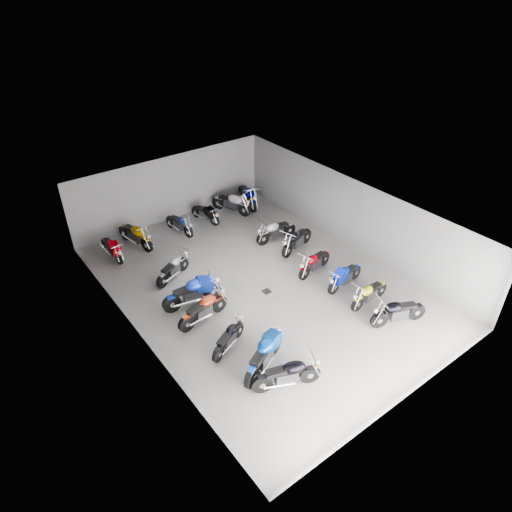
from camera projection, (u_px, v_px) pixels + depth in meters
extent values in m
plane|color=gray|center=(259.00, 285.00, 18.13)|extent=(14.00, 14.00, 0.00)
cube|color=slate|center=(171.00, 188.00, 21.90)|extent=(10.00, 0.10, 3.20)
cube|color=slate|center=(136.00, 302.00, 14.74)|extent=(0.10, 14.00, 3.20)
cube|color=slate|center=(351.00, 214.00, 19.75)|extent=(0.10, 14.00, 3.20)
cube|color=black|center=(259.00, 214.00, 16.35)|extent=(10.00, 14.00, 0.04)
cube|color=black|center=(267.00, 291.00, 17.79)|extent=(0.32, 0.32, 0.01)
cylinder|color=black|center=(310.00, 374.00, 13.86)|extent=(0.66, 0.38, 0.66)
cylinder|color=black|center=(262.00, 384.00, 13.55)|extent=(0.67, 0.40, 0.66)
cube|color=#2D2D30|center=(286.00, 377.00, 13.65)|extent=(0.74, 0.55, 0.41)
ellipsoid|color=black|center=(294.00, 367.00, 13.51)|extent=(0.81, 0.65, 0.37)
cube|color=black|center=(276.00, 372.00, 13.42)|extent=(0.69, 0.51, 0.19)
cylinder|color=black|center=(275.00, 343.00, 14.92)|extent=(0.71, 0.43, 0.71)
cylinder|color=black|center=(252.00, 377.00, 13.74)|extent=(0.72, 0.45, 0.71)
cube|color=#2D2D30|center=(264.00, 357.00, 14.27)|extent=(0.80, 0.60, 0.44)
ellipsoid|color=#073EA0|center=(268.00, 344.00, 14.25)|extent=(0.87, 0.72, 0.40)
cube|color=black|center=(259.00, 357.00, 13.83)|extent=(0.75, 0.56, 0.20)
cylinder|color=black|center=(238.00, 330.00, 15.57)|extent=(0.56, 0.34, 0.57)
cylinder|color=black|center=(218.00, 354.00, 14.63)|extent=(0.57, 0.35, 0.57)
cube|color=#2D2D30|center=(229.00, 339.00, 15.05)|extent=(0.63, 0.48, 0.35)
ellipsoid|color=black|center=(231.00, 329.00, 15.04)|extent=(0.69, 0.57, 0.32)
cube|color=black|center=(224.00, 339.00, 14.71)|extent=(0.59, 0.45, 0.16)
cylinder|color=black|center=(219.00, 304.00, 16.65)|extent=(0.67, 0.22, 0.66)
cylinder|color=black|center=(187.00, 323.00, 15.77)|extent=(0.67, 0.24, 0.66)
cube|color=#2D2D30|center=(203.00, 311.00, 16.15)|extent=(0.70, 0.40, 0.41)
ellipsoid|color=maroon|center=(207.00, 301.00, 16.10)|extent=(0.75, 0.50, 0.37)
cube|color=black|center=(195.00, 309.00, 15.80)|extent=(0.66, 0.37, 0.19)
cylinder|color=black|center=(212.00, 290.00, 17.27)|extent=(0.73, 0.24, 0.71)
cylinder|color=black|center=(172.00, 304.00, 16.61)|extent=(0.73, 0.26, 0.71)
cube|color=#2D2D30|center=(192.00, 295.00, 16.88)|extent=(0.76, 0.43, 0.45)
ellipsoid|color=#1432BA|center=(198.00, 285.00, 16.78)|extent=(0.81, 0.54, 0.40)
cube|color=black|center=(182.00, 291.00, 16.56)|extent=(0.71, 0.40, 0.20)
cylinder|color=black|center=(183.00, 264.00, 18.86)|extent=(0.59, 0.35, 0.59)
cylinder|color=black|center=(162.00, 281.00, 17.89)|extent=(0.60, 0.36, 0.59)
cube|color=#2D2D30|center=(173.00, 270.00, 18.33)|extent=(0.66, 0.49, 0.37)
ellipsoid|color=#AFAFB6|center=(175.00, 261.00, 18.31)|extent=(0.73, 0.59, 0.33)
cube|color=black|center=(168.00, 268.00, 17.97)|extent=(0.62, 0.46, 0.17)
cylinder|color=black|center=(379.00, 320.00, 15.92)|extent=(0.67, 0.35, 0.66)
cylinder|color=black|center=(416.00, 312.00, 16.28)|extent=(0.67, 0.37, 0.66)
cube|color=#2D2D30|center=(398.00, 314.00, 16.04)|extent=(0.73, 0.52, 0.41)
ellipsoid|color=black|center=(394.00, 308.00, 15.81)|extent=(0.80, 0.63, 0.37)
cube|color=black|center=(408.00, 305.00, 15.97)|extent=(0.69, 0.49, 0.19)
cylinder|color=black|center=(357.00, 304.00, 16.68)|extent=(0.60, 0.15, 0.60)
cylinder|color=black|center=(380.00, 290.00, 17.41)|extent=(0.60, 0.17, 0.60)
cube|color=#2D2D30|center=(369.00, 295.00, 17.00)|extent=(0.62, 0.31, 0.37)
ellipsoid|color=yellow|center=(367.00, 291.00, 16.72)|extent=(0.65, 0.41, 0.34)
cube|color=black|center=(375.00, 286.00, 17.01)|extent=(0.58, 0.29, 0.17)
cylinder|color=black|center=(334.00, 287.00, 17.53)|extent=(0.63, 0.20, 0.61)
cylinder|color=black|center=(355.00, 272.00, 18.34)|extent=(0.63, 0.22, 0.61)
cube|color=#2D2D30|center=(345.00, 277.00, 17.88)|extent=(0.66, 0.37, 0.38)
ellipsoid|color=#031AA9|center=(342.00, 273.00, 17.59)|extent=(0.70, 0.47, 0.35)
cube|color=black|center=(350.00, 269.00, 17.91)|extent=(0.62, 0.34, 0.17)
cylinder|color=black|center=(304.00, 273.00, 18.30)|extent=(0.63, 0.25, 0.61)
cylinder|color=black|center=(324.00, 258.00, 19.17)|extent=(0.63, 0.26, 0.61)
cube|color=#2D2D30|center=(315.00, 264.00, 18.68)|extent=(0.67, 0.41, 0.38)
ellipsoid|color=#7F000A|center=(312.00, 260.00, 18.38)|extent=(0.72, 0.51, 0.34)
cube|color=black|center=(319.00, 255.00, 18.73)|extent=(0.63, 0.38, 0.17)
cylinder|color=black|center=(287.00, 250.00, 19.65)|extent=(0.67, 0.31, 0.66)
cylinder|color=black|center=(306.00, 236.00, 20.64)|extent=(0.68, 0.33, 0.66)
cube|color=#2D2D30|center=(297.00, 241.00, 20.09)|extent=(0.73, 0.48, 0.41)
ellipsoid|color=black|center=(294.00, 237.00, 19.75)|extent=(0.79, 0.59, 0.37)
cube|color=black|center=(301.00, 232.00, 20.14)|extent=(0.68, 0.45, 0.19)
cylinder|color=black|center=(263.00, 239.00, 20.49)|extent=(0.65, 0.17, 0.64)
cylinder|color=black|center=(289.00, 230.00, 21.15)|extent=(0.65, 0.19, 0.64)
cube|color=#2D2D30|center=(276.00, 232.00, 20.76)|extent=(0.67, 0.34, 0.40)
ellipsoid|color=silver|center=(272.00, 227.00, 20.48)|extent=(0.71, 0.45, 0.36)
cube|color=black|center=(282.00, 225.00, 20.75)|extent=(0.63, 0.32, 0.18)
cylinder|color=black|center=(119.00, 258.00, 19.23)|extent=(0.15, 0.60, 0.60)
cylinder|color=black|center=(105.00, 245.00, 20.10)|extent=(0.16, 0.60, 0.60)
cube|color=#2D2D30|center=(112.00, 249.00, 19.61)|extent=(0.30, 0.62, 0.37)
ellipsoid|color=#AE0009|center=(112.00, 245.00, 19.31)|extent=(0.40, 0.65, 0.34)
cube|color=black|center=(108.00, 241.00, 19.66)|extent=(0.28, 0.58, 0.17)
cylinder|color=black|center=(147.00, 245.00, 19.99)|extent=(0.29, 0.72, 0.71)
cylinder|color=black|center=(125.00, 233.00, 20.86)|extent=(0.31, 0.72, 0.71)
cube|color=#2D2D30|center=(135.00, 236.00, 20.37)|extent=(0.48, 0.77, 0.44)
ellipsoid|color=#BA8B00|center=(138.00, 231.00, 20.04)|extent=(0.59, 0.83, 0.40)
cube|color=black|center=(130.00, 228.00, 20.39)|extent=(0.45, 0.72, 0.20)
cylinder|color=black|center=(189.00, 232.00, 21.04)|extent=(0.22, 0.60, 0.59)
cylinder|color=black|center=(171.00, 222.00, 21.81)|extent=(0.23, 0.61, 0.59)
cube|color=#2D2D30|center=(179.00, 225.00, 21.37)|extent=(0.37, 0.64, 0.37)
ellipsoid|color=navy|center=(182.00, 221.00, 21.09)|extent=(0.47, 0.68, 0.33)
cube|color=black|center=(175.00, 218.00, 21.40)|extent=(0.35, 0.60, 0.17)
cylinder|color=black|center=(215.00, 220.00, 21.98)|extent=(0.23, 0.58, 0.57)
cylinder|color=black|center=(196.00, 212.00, 22.68)|extent=(0.25, 0.58, 0.57)
cube|color=#2D2D30|center=(205.00, 214.00, 22.28)|extent=(0.38, 0.62, 0.35)
ellipsoid|color=black|center=(208.00, 210.00, 22.02)|extent=(0.47, 0.66, 0.32)
cube|color=black|center=(201.00, 208.00, 22.30)|extent=(0.36, 0.58, 0.16)
cylinder|color=black|center=(244.00, 210.00, 22.74)|extent=(0.40, 0.69, 0.69)
cylinder|color=black|center=(218.00, 203.00, 23.38)|extent=(0.42, 0.70, 0.69)
cube|color=#2D2D30|center=(231.00, 204.00, 23.00)|extent=(0.57, 0.77, 0.43)
ellipsoid|color=silver|center=(235.00, 199.00, 22.71)|extent=(0.68, 0.84, 0.39)
cube|color=black|center=(225.00, 197.00, 22.98)|extent=(0.54, 0.72, 0.20)
cylinder|color=black|center=(253.00, 206.00, 23.09)|extent=(0.32, 0.72, 0.71)
cylinder|color=black|center=(242.00, 193.00, 24.34)|extent=(0.35, 0.73, 0.71)
cube|color=#2D2D30|center=(247.00, 197.00, 23.65)|extent=(0.51, 0.78, 0.44)
ellipsoid|color=#010387|center=(249.00, 193.00, 23.27)|extent=(0.63, 0.85, 0.40)
cube|color=black|center=(245.00, 189.00, 23.76)|extent=(0.48, 0.74, 0.20)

